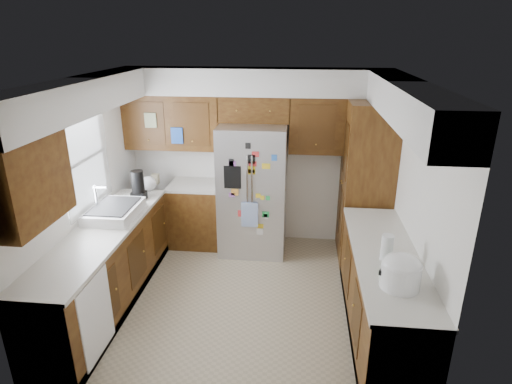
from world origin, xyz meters
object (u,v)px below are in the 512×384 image
fridge (253,190)px  paper_towel (387,248)px  rice_cooker (401,271)px  pantry (366,183)px

fridge → paper_towel: bearing=-50.9°
fridge → rice_cooker: 2.72m
pantry → rice_cooker: size_ratio=6.32×
rice_cooker → paper_towel: rice_cooker is taller
pantry → rice_cooker: bearing=-90.0°
rice_cooker → paper_towel: 0.46m
pantry → fridge: 1.51m
paper_towel → pantry: bearing=89.0°
fridge → rice_cooker: (1.50, -2.26, 0.17)m
rice_cooker → pantry: bearing=90.0°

